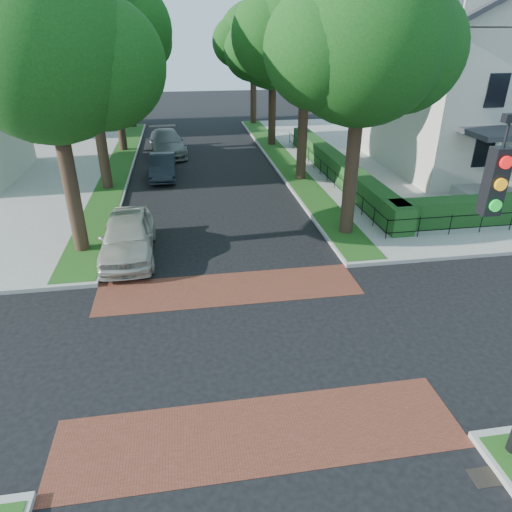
# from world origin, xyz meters

# --- Properties ---
(ground) EXTENTS (120.00, 120.00, 0.00)m
(ground) POSITION_xyz_m (0.00, 0.00, 0.00)
(ground) COLOR black
(ground) RESTS_ON ground
(sidewalk_ne) EXTENTS (30.00, 30.00, 0.15)m
(sidewalk_ne) POSITION_xyz_m (19.50, 19.00, 0.07)
(sidewalk_ne) COLOR gray
(sidewalk_ne) RESTS_ON ground
(crosswalk_far) EXTENTS (9.00, 2.20, 0.01)m
(crosswalk_far) POSITION_xyz_m (0.00, 3.20, 0.01)
(crosswalk_far) COLOR brown
(crosswalk_far) RESTS_ON ground
(crosswalk_near) EXTENTS (9.00, 2.20, 0.01)m
(crosswalk_near) POSITION_xyz_m (0.00, -3.20, 0.01)
(crosswalk_near) COLOR brown
(crosswalk_near) RESTS_ON ground
(storm_drain) EXTENTS (0.65, 0.45, 0.01)m
(storm_drain) POSITION_xyz_m (4.30, -5.00, 0.01)
(storm_drain) COLOR black
(storm_drain) RESTS_ON ground
(grass_strip_ne) EXTENTS (1.60, 29.80, 0.02)m
(grass_strip_ne) POSITION_xyz_m (5.40, 19.10, 0.16)
(grass_strip_ne) COLOR #224212
(grass_strip_ne) RESTS_ON sidewalk_ne
(grass_strip_nw) EXTENTS (1.60, 29.80, 0.02)m
(grass_strip_nw) POSITION_xyz_m (-5.40, 19.10, 0.16)
(grass_strip_nw) COLOR #224212
(grass_strip_nw) RESTS_ON sidewalk_nw
(tree_right_near) EXTENTS (7.75, 6.67, 10.66)m
(tree_right_near) POSITION_xyz_m (5.60, 7.24, 7.63)
(tree_right_near) COLOR black
(tree_right_near) RESTS_ON sidewalk_ne
(tree_right_mid) EXTENTS (8.25, 7.09, 11.22)m
(tree_right_mid) POSITION_xyz_m (5.61, 15.25, 7.99)
(tree_right_mid) COLOR black
(tree_right_mid) RESTS_ON sidewalk_ne
(tree_right_far) EXTENTS (7.25, 6.23, 9.74)m
(tree_right_far) POSITION_xyz_m (5.60, 24.22, 6.91)
(tree_right_far) COLOR black
(tree_right_far) RESTS_ON sidewalk_ne
(tree_right_back) EXTENTS (7.50, 6.45, 10.20)m
(tree_right_back) POSITION_xyz_m (5.60, 33.23, 7.27)
(tree_right_back) COLOR black
(tree_right_back) RESTS_ON sidewalk_ne
(tree_left_near) EXTENTS (7.50, 6.45, 10.20)m
(tree_left_near) POSITION_xyz_m (-5.40, 7.23, 7.27)
(tree_left_near) COLOR black
(tree_left_near) RESTS_ON sidewalk_nw
(tree_left_mid) EXTENTS (8.00, 6.88, 11.48)m
(tree_left_mid) POSITION_xyz_m (-5.39, 15.24, 8.34)
(tree_left_mid) COLOR black
(tree_left_mid) RESTS_ON sidewalk_nw
(tree_left_far) EXTENTS (7.00, 6.02, 9.86)m
(tree_left_far) POSITION_xyz_m (-5.40, 24.22, 7.12)
(tree_left_far) COLOR black
(tree_left_far) RESTS_ON sidewalk_nw
(tree_left_back) EXTENTS (7.75, 6.66, 10.44)m
(tree_left_back) POSITION_xyz_m (-5.40, 33.24, 7.41)
(tree_left_back) COLOR black
(tree_left_back) RESTS_ON sidewalk_nw
(hedge_main_road) EXTENTS (1.00, 18.00, 1.20)m
(hedge_main_road) POSITION_xyz_m (7.70, 15.00, 0.75)
(hedge_main_road) COLOR #18461A
(hedge_main_road) RESTS_ON sidewalk_ne
(fence_main_road) EXTENTS (0.06, 18.00, 0.90)m
(fence_main_road) POSITION_xyz_m (6.90, 15.00, 0.60)
(fence_main_road) COLOR black
(fence_main_road) RESTS_ON sidewalk_ne
(house_victorian) EXTENTS (13.00, 13.05, 12.48)m
(house_victorian) POSITION_xyz_m (17.51, 15.92, 6.02)
(house_victorian) COLOR beige
(house_victorian) RESTS_ON sidewalk_ne
(parked_car_front) EXTENTS (2.11, 5.01, 1.69)m
(parked_car_front) POSITION_xyz_m (-3.60, 6.38, 0.85)
(parked_car_front) COLOR #B2B0A0
(parked_car_front) RESTS_ON ground
(parked_car_middle) EXTENTS (1.47, 4.19, 1.38)m
(parked_car_middle) POSITION_xyz_m (-2.50, 16.91, 0.69)
(parked_car_middle) COLOR black
(parked_car_middle) RESTS_ON ground
(parked_car_rear) EXTENTS (2.98, 5.91, 1.65)m
(parked_car_rear) POSITION_xyz_m (-2.32, 22.68, 0.82)
(parked_car_rear) COLOR slate
(parked_car_rear) RESTS_ON ground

